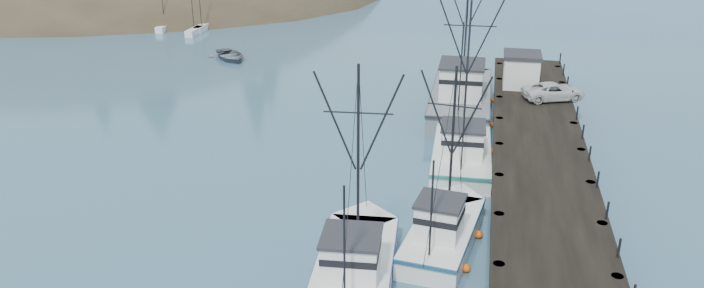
% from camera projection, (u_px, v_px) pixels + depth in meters
% --- Properties ---
extents(ground, '(400.00, 400.00, 0.00)m').
position_uv_depth(ground, '(258.00, 285.00, 33.50)').
color(ground, '#335771').
rests_on(ground, ground).
extents(pier, '(6.00, 44.00, 2.00)m').
position_uv_depth(pier, '(539.00, 151.00, 44.84)').
color(pier, black).
rests_on(pier, ground).
extents(moored_sailboats, '(23.98, 20.66, 6.35)m').
position_uv_depth(moored_sailboats, '(176.00, 19.00, 89.53)').
color(moored_sailboats, white).
rests_on(moored_sailboats, ground).
extents(trawler_near, '(4.34, 9.79, 10.07)m').
position_uv_depth(trawler_near, '(444.00, 230.00, 36.81)').
color(trawler_near, white).
rests_on(trawler_near, ground).
extents(trawler_mid, '(4.39, 11.15, 11.03)m').
position_uv_depth(trawler_mid, '(355.00, 263.00, 33.81)').
color(trawler_mid, white).
rests_on(trawler_mid, ground).
extents(trawler_far, '(4.19, 12.04, 12.22)m').
position_uv_depth(trawler_far, '(462.00, 150.00, 47.19)').
color(trawler_far, white).
rests_on(trawler_far, ground).
extents(work_vessel, '(4.83, 16.00, 13.38)m').
position_uv_depth(work_vessel, '(461.00, 95.00, 57.09)').
color(work_vessel, slate).
rests_on(work_vessel, ground).
extents(pier_shed, '(3.00, 3.20, 2.80)m').
position_uv_depth(pier_shed, '(521.00, 70.00, 56.32)').
color(pier_shed, silver).
rests_on(pier_shed, pier).
extents(pickup_truck, '(5.31, 3.80, 1.34)m').
position_uv_depth(pickup_truck, '(554.00, 91.00, 53.36)').
color(pickup_truck, silver).
rests_on(pickup_truck, pier).
extents(motorboat, '(6.28, 6.47, 1.09)m').
position_uv_depth(motorboat, '(230.00, 59.00, 72.32)').
color(motorboat, '#5B5E65').
rests_on(motorboat, ground).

